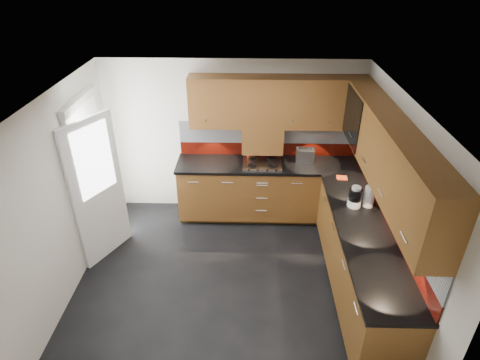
{
  "coord_description": "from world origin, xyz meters",
  "views": [
    {
      "loc": [
        0.27,
        -3.78,
        3.72
      ],
      "look_at": [
        0.15,
        0.65,
        1.14
      ],
      "focal_mm": 30.0,
      "sensor_mm": 36.0,
      "label": 1
    }
  ],
  "objects_px": {
    "utensil_pot": "(251,152)",
    "gas_hob": "(262,163)",
    "food_processor": "(355,197)",
    "toaster": "(305,155)"
  },
  "relations": [
    {
      "from": "utensil_pot",
      "to": "gas_hob",
      "type": "bearing_deg",
      "value": -52.71
    },
    {
      "from": "utensil_pot",
      "to": "food_processor",
      "type": "height_order",
      "value": "utensil_pot"
    },
    {
      "from": "food_processor",
      "to": "toaster",
      "type": "bearing_deg",
      "value": 111.31
    },
    {
      "from": "toaster",
      "to": "food_processor",
      "type": "relative_size",
      "value": 1.01
    },
    {
      "from": "utensil_pot",
      "to": "food_processor",
      "type": "relative_size",
      "value": 1.37
    },
    {
      "from": "gas_hob",
      "to": "utensil_pot",
      "type": "xyz_separation_m",
      "value": [
        -0.17,
        0.23,
        0.07
      ]
    },
    {
      "from": "utensil_pot",
      "to": "food_processor",
      "type": "bearing_deg",
      "value": -45.28
    },
    {
      "from": "toaster",
      "to": "gas_hob",
      "type": "bearing_deg",
      "value": -167.84
    },
    {
      "from": "gas_hob",
      "to": "food_processor",
      "type": "relative_size",
      "value": 2.06
    },
    {
      "from": "gas_hob",
      "to": "utensil_pot",
      "type": "distance_m",
      "value": 0.29
    }
  ]
}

